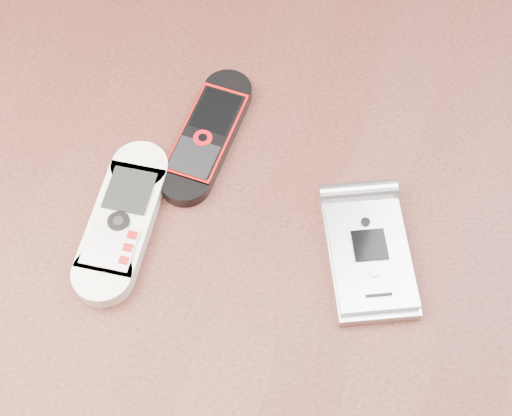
# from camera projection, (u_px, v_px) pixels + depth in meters

# --- Properties ---
(table) EXTENTS (1.20, 0.80, 0.75)m
(table) POSITION_uv_depth(u_px,v_px,m) (251.00, 266.00, 0.66)
(table) COLOR black
(table) RESTS_ON ground
(nokia_white) EXTENTS (0.06, 0.14, 0.02)m
(nokia_white) POSITION_uv_depth(u_px,v_px,m) (122.00, 220.00, 0.55)
(nokia_white) COLOR white
(nokia_white) RESTS_ON table
(nokia_black_red) EXTENTS (0.05, 0.14, 0.01)m
(nokia_black_red) POSITION_uv_depth(u_px,v_px,m) (207.00, 135.00, 0.59)
(nokia_black_red) COLOR black
(nokia_black_red) RESTS_ON table
(motorola_razr) EXTENTS (0.10, 0.13, 0.02)m
(motorola_razr) POSITION_uv_depth(u_px,v_px,m) (369.00, 253.00, 0.54)
(motorola_razr) COLOR silver
(motorola_razr) RESTS_ON table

